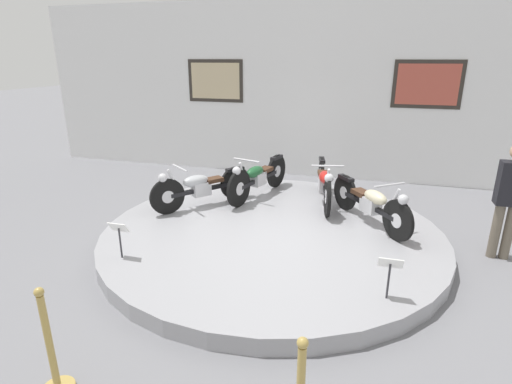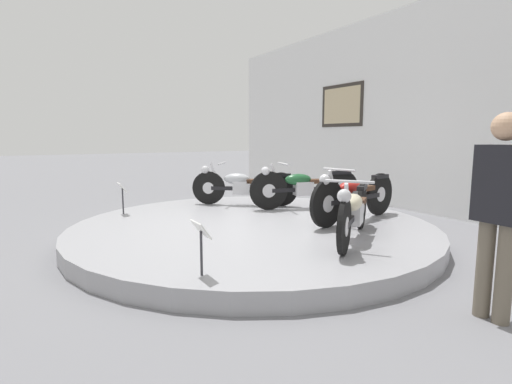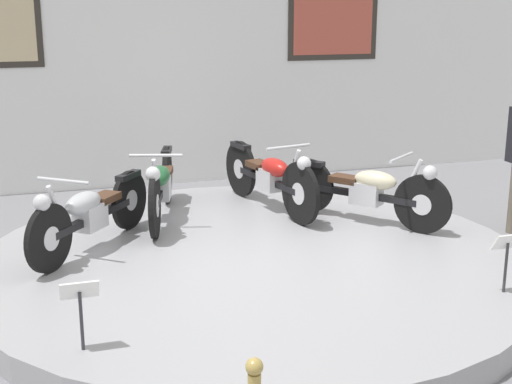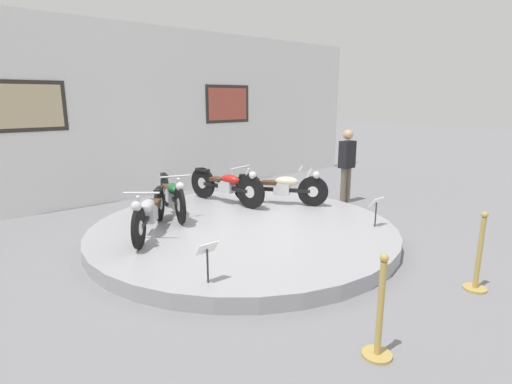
{
  "view_description": "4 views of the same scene",
  "coord_description": "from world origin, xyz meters",
  "views": [
    {
      "loc": [
        1.37,
        -5.57,
        2.75
      ],
      "look_at": [
        -0.24,
        -0.07,
        0.81
      ],
      "focal_mm": 28.0,
      "sensor_mm": 36.0,
      "label": 1
    },
    {
      "loc": [
        4.99,
        -2.83,
        1.49
      ],
      "look_at": [
        0.12,
        -0.03,
        0.7
      ],
      "focal_mm": 28.0,
      "sensor_mm": 36.0,
      "label": 2
    },
    {
      "loc": [
        -1.88,
        -6.09,
        2.51
      ],
      "look_at": [
        0.06,
        0.1,
        0.79
      ],
      "focal_mm": 50.0,
      "sensor_mm": 36.0,
      "label": 3
    },
    {
      "loc": [
        -4.01,
        -5.25,
        2.36
      ],
      "look_at": [
        0.28,
        -0.0,
        0.76
      ],
      "focal_mm": 28.0,
      "sensor_mm": 36.0,
      "label": 4
    }
  ],
  "objects": [
    {
      "name": "ground_plane",
      "position": [
        0.0,
        0.0,
        0.0
      ],
      "size": [
        60.0,
        60.0,
        0.0
      ],
      "primitive_type": "plane",
      "color": "slate"
    },
    {
      "name": "display_platform",
      "position": [
        0.0,
        0.0,
        0.11
      ],
      "size": [
        5.22,
        5.22,
        0.22
      ],
      "primitive_type": "cylinder",
      "color": "#99999E",
      "rests_on": "ground_plane"
    },
    {
      "name": "back_wall",
      "position": [
        0.0,
        3.9,
        2.01
      ],
      "size": [
        14.0,
        0.22,
        4.01
      ],
      "color": "white",
      "rests_on": "ground_plane"
    },
    {
      "name": "motorcycle_silver",
      "position": [
        -1.45,
        0.58,
        0.59
      ],
      "size": [
        1.27,
        1.57,
        0.78
      ],
      "color": "black",
      "rests_on": "display_platform"
    },
    {
      "name": "motorcycle_green",
      "position": [
        -0.63,
        1.37,
        0.62
      ],
      "size": [
        0.68,
        1.96,
        0.81
      ],
      "color": "black",
      "rests_on": "display_platform"
    },
    {
      "name": "motorcycle_red",
      "position": [
        0.62,
        1.37,
        0.62
      ],
      "size": [
        0.59,
        2.0,
        0.81
      ],
      "color": "black",
      "rests_on": "display_platform"
    },
    {
      "name": "motorcycle_cream",
      "position": [
        1.45,
        0.58,
        0.59
      ],
      "size": [
        1.24,
        1.59,
        0.78
      ],
      "color": "black",
      "rests_on": "display_platform"
    },
    {
      "name": "info_placard_front_left",
      "position": [
        -1.69,
        -1.5,
        0.59
      ],
      "size": [
        0.26,
        0.11,
        0.51
      ],
      "color": "#333338",
      "rests_on": "display_platform"
    },
    {
      "name": "info_placard_front_centre",
      "position": [
        1.69,
        -1.5,
        0.59
      ],
      "size": [
        0.26,
        0.11,
        0.51
      ],
      "color": "#333338",
      "rests_on": "display_platform"
    },
    {
      "name": "visitor_standing",
      "position": [
        3.27,
        0.38,
        0.95
      ],
      "size": [
        0.36,
        0.22,
        1.67
      ],
      "color": "#6B6051",
      "rests_on": "ground_plane"
    },
    {
      "name": "stanchion_post_left_of_entry",
      "position": [
        -1.06,
        -3.42,
        0.34
      ],
      "size": [
        0.28,
        0.28,
        1.02
      ],
      "color": "tan",
      "rests_on": "ground_plane"
    },
    {
      "name": "stanchion_post_right_of_entry",
      "position": [
        1.06,
        -3.42,
        0.34
      ],
      "size": [
        0.28,
        0.28,
        1.02
      ],
      "color": "tan",
      "rests_on": "ground_plane"
    }
  ]
}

